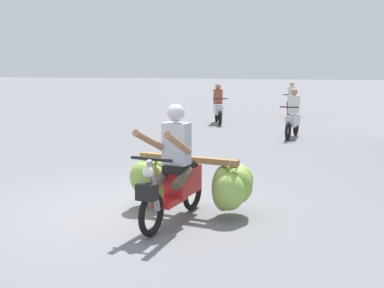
{
  "coord_description": "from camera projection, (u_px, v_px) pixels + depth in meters",
  "views": [
    {
      "loc": [
        2.49,
        -6.5,
        2.1
      ],
      "look_at": [
        0.67,
        0.6,
        0.9
      ],
      "focal_mm": 46.1,
      "sensor_mm": 36.0,
      "label": 1
    }
  ],
  "objects": [
    {
      "name": "ground_plane",
      "position": [
        137.0,
        210.0,
        7.16
      ],
      "size": [
        120.0,
        120.0,
        0.0
      ],
      "primitive_type": "plane",
      "color": "slate"
    },
    {
      "name": "motorbike_distant_far_ahead",
      "position": [
        218.0,
        108.0,
        17.28
      ],
      "size": [
        0.68,
        1.57,
        1.4
      ],
      "color": "black",
      "rests_on": "ground"
    },
    {
      "name": "motorbike_distant_ahead_right",
      "position": [
        291.0,
        103.0,
        19.26
      ],
      "size": [
        0.5,
        1.62,
        1.4
      ],
      "color": "black",
      "rests_on": "ground"
    },
    {
      "name": "motorbike_distant_ahead_left",
      "position": [
        293.0,
        118.0,
        14.02
      ],
      "size": [
        0.53,
        1.61,
        1.4
      ],
      "color": "black",
      "rests_on": "ground"
    },
    {
      "name": "motorbike_main_loaded",
      "position": [
        188.0,
        179.0,
        6.89
      ],
      "size": [
        1.89,
        1.93,
        1.58
      ],
      "color": "black",
      "rests_on": "ground"
    }
  ]
}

